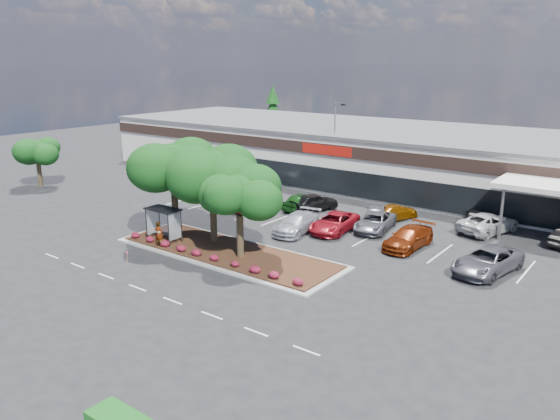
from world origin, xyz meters
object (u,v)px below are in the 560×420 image
Objects in this scene: light_pole at (335,152)px; car_0 at (229,193)px; survey_stake at (127,256)px; car_1 at (224,199)px.

light_pole is 1.59× the size of car_0.
light_pole is 28.68m from survey_stake.
light_pole is at bearing 85.75° from car_1.
car_0 reaches higher than car_1.
car_0 is 1.83m from car_1.
car_0 is at bearing 134.79° from car_1.
car_0 reaches higher than survey_stake.
car_1 is (0.83, -1.62, -0.15)m from car_0.
light_pole is 9.61× the size of survey_stake.
car_0 is (-5.86, -10.85, -3.37)m from light_pole.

